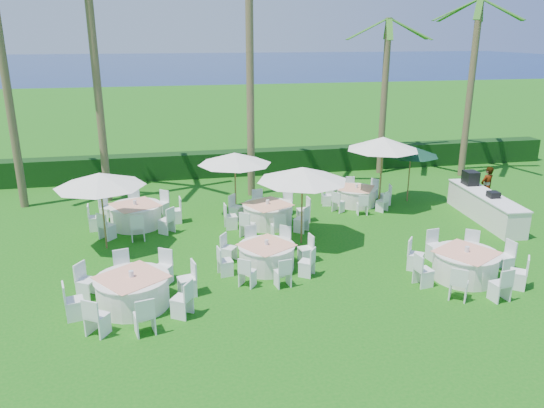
{
  "coord_description": "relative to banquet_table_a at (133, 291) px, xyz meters",
  "views": [
    {
      "loc": [
        -3.29,
        -13.67,
        6.82
      ],
      "look_at": [
        0.15,
        2.99,
        1.3
      ],
      "focal_mm": 35.0,
      "sensor_mm": 36.0,
      "label": 1
    }
  ],
  "objects": [
    {
      "name": "palm_e",
      "position": [
        15.52,
        10.44,
        4.16
      ],
      "size": [
        4.41,
        4.08,
        8.32
      ],
      "color": "brown",
      "rests_on": "ground"
    },
    {
      "name": "banquet_table_e",
      "position": [
        4.62,
        5.32,
        -0.02
      ],
      "size": [
        3.24,
        3.24,
        0.98
      ],
      "color": "white",
      "rests_on": "ground"
    },
    {
      "name": "ocean",
      "position": [
        4.33,
        102.83,
        -0.44
      ],
      "size": [
        260.0,
        260.0,
        0.0
      ],
      "primitive_type": "plane",
      "color": "#081854",
      "rests_on": "ground"
    },
    {
      "name": "ground",
      "position": [
        4.33,
        0.83,
        -0.44
      ],
      "size": [
        120.0,
        120.0,
        0.0
      ],
      "primitive_type": "plane",
      "color": "#125E10",
      "rests_on": "ground"
    },
    {
      "name": "umbrella_d",
      "position": [
        9.45,
        6.35,
        2.23
      ],
      "size": [
        2.87,
        2.87,
        2.93
      ],
      "color": "brown",
      "rests_on": "ground"
    },
    {
      "name": "palm_c",
      "position": [
        4.68,
        9.24,
        5.94
      ],
      "size": [
        4.4,
        4.15,
        11.8
      ],
      "color": "brown",
      "rests_on": "ground"
    },
    {
      "name": "buffet_table",
      "position": [
        12.83,
        4.26,
        0.11
      ],
      "size": [
        1.21,
        4.48,
        1.57
      ],
      "color": "white",
      "rests_on": "ground"
    },
    {
      "name": "banquet_table_f",
      "position": [
        8.68,
        6.96,
        -0.06
      ],
      "size": [
        2.88,
        2.88,
        0.88
      ],
      "color": "white",
      "rests_on": "ground"
    },
    {
      "name": "palm_b",
      "position": [
        -1.44,
        9.66,
        4.72
      ],
      "size": [
        4.23,
        4.38,
        9.41
      ],
      "color": "brown",
      "rests_on": "ground"
    },
    {
      "name": "umbrella_a",
      "position": [
        -1.05,
        4.21,
        1.91
      ],
      "size": [
        2.89,
        2.89,
        2.58
      ],
      "color": "brown",
      "rests_on": "ground"
    },
    {
      "name": "banquet_table_b",
      "position": [
        3.85,
        1.61,
        -0.04
      ],
      "size": [
        3.02,
        3.02,
        0.92
      ],
      "color": "white",
      "rests_on": "ground"
    },
    {
      "name": "umbrella_b",
      "position": [
        5.4,
        3.36,
        1.97
      ],
      "size": [
        3.02,
        3.02,
        2.65
      ],
      "color": "brown",
      "rests_on": "ground"
    },
    {
      "name": "umbrella_c",
      "position": [
        3.61,
        6.59,
        1.85
      ],
      "size": [
        2.81,
        2.81,
        2.51
      ],
      "color": "brown",
      "rests_on": "ground"
    },
    {
      "name": "banquet_table_d",
      "position": [
        -0.15,
        6.16,
        -0.0
      ],
      "size": [
        3.33,
        3.33,
        1.0
      ],
      "color": "white",
      "rests_on": "ground"
    },
    {
      "name": "hedge",
      "position": [
        4.33,
        12.83,
        0.16
      ],
      "size": [
        34.0,
        1.0,
        1.2
      ],
      "primitive_type": "cube",
      "color": "black",
      "rests_on": "ground"
    },
    {
      "name": "palm_a",
      "position": [
        -4.74,
        9.48,
        4.7
      ],
      "size": [
        4.33,
        4.31,
        9.36
      ],
      "color": "brown",
      "rests_on": "ground"
    },
    {
      "name": "umbrella_green",
      "position": [
        10.99,
        6.99,
        1.73
      ],
      "size": [
        2.29,
        2.29,
        2.38
      ],
      "color": "brown",
      "rests_on": "ground"
    },
    {
      "name": "palm_d",
      "position": [
        11.72,
        11.76,
        3.74
      ],
      "size": [
        4.39,
        4.21,
        7.49
      ],
      "color": "brown",
      "rests_on": "ground"
    },
    {
      "name": "banquet_table_c",
      "position": [
        9.35,
        -0.23,
        -0.01
      ],
      "size": [
        3.29,
        3.29,
        0.99
      ],
      "color": "white",
      "rests_on": "ground"
    },
    {
      "name": "banquet_table_a",
      "position": [
        0.0,
        0.0,
        0.0
      ],
      "size": [
        3.35,
        3.35,
        1.01
      ],
      "color": "white",
      "rests_on": "ground"
    },
    {
      "name": "staff_person",
      "position": [
        13.75,
        5.63,
        0.4
      ],
      "size": [
        0.71,
        0.57,
        1.69
      ],
      "primitive_type": "imported",
      "rotation": [
        0.0,
        0.0,
        3.44
      ],
      "color": "gray",
      "rests_on": "ground"
    }
  ]
}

